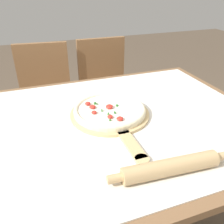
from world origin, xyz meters
name	(u,v)px	position (x,y,z in m)	size (l,w,h in m)	color
dining_table	(116,141)	(0.00, 0.00, 0.67)	(1.29, 1.00, 0.77)	brown
towel_cloth	(116,120)	(0.00, 0.00, 0.78)	(1.21, 0.92, 0.00)	silver
pizza_peel	(111,116)	(-0.01, 0.03, 0.78)	(0.34, 0.52, 0.01)	tan
pizza	(110,110)	(-0.01, 0.05, 0.80)	(0.31, 0.31, 0.04)	beige
rolling_pin	(171,167)	(0.04, -0.35, 0.81)	(0.40, 0.07, 0.05)	tan
chair_left	(46,96)	(-0.23, 0.88, 0.52)	(0.44, 0.44, 0.90)	brown
chair_right	(105,88)	(0.23, 0.88, 0.52)	(0.41, 0.41, 0.90)	brown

